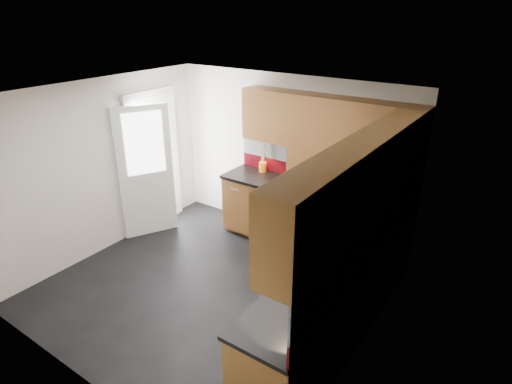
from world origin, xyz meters
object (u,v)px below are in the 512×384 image
Objects in this scene: toaster at (402,203)px; food_processor at (352,245)px; gas_hob at (304,188)px; utensil_pot at (263,165)px.

food_processor is (-0.08, -1.38, 0.07)m from toaster.
gas_hob is at bearing 133.72° from food_processor.
utensil_pot reaches higher than gas_hob.
gas_hob is 2.25× the size of toaster.
toaster is at bearing -3.17° from utensil_pot.
toaster is (2.14, -0.12, -0.01)m from utensil_pot.
gas_hob is 1.32× the size of utensil_pot.
food_processor is at bearing -36.14° from utensil_pot.
utensil_pot is 1.30× the size of food_processor.
utensil_pot is 2.55m from food_processor.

